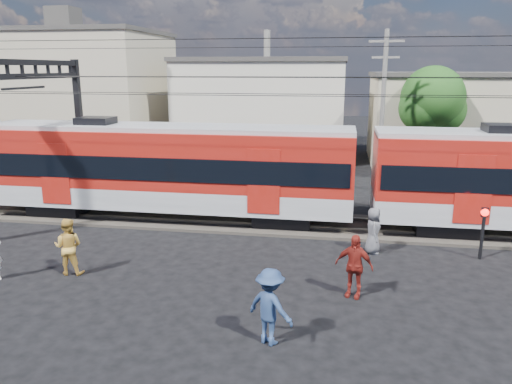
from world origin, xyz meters
TOP-DOWN VIEW (x-y plane):
  - ground at (0.00, 0.00)m, footprint 120.00×120.00m
  - track_bed at (0.00, 8.00)m, footprint 70.00×3.40m
  - rail_near at (0.00, 7.25)m, footprint 70.00×0.12m
  - rail_far at (0.00, 8.75)m, footprint 70.00×0.12m
  - commuter_train at (-3.31, 8.00)m, footprint 50.30×3.08m
  - catenary at (-8.65, 8.00)m, footprint 70.00×9.30m
  - building_west at (-17.00, 24.00)m, footprint 14.28×10.20m
  - building_midwest at (-2.00, 27.00)m, footprint 12.24×12.24m
  - building_mideast at (14.00, 24.00)m, footprint 16.32×10.20m
  - utility_pole_mid at (6.00, 15.00)m, footprint 1.80×0.24m
  - tree_near at (9.19, 18.09)m, footprint 3.82×3.64m
  - pedestrian_b at (-4.67, 1.58)m, footprint 1.00×0.83m
  - pedestrian_c at (2.38, -1.52)m, footprint 1.43×1.22m
  - pedestrian_d at (4.43, 1.44)m, footprint 1.21×0.76m
  - pedestrian_e at (5.18, 5.19)m, footprint 0.57×0.85m
  - crossing_signal at (8.90, 5.20)m, footprint 0.27×0.27m

SIDE VIEW (x-z plane):
  - ground at x=0.00m, z-range 0.00..0.00m
  - track_bed at x=0.00m, z-range 0.00..0.12m
  - rail_near at x=0.00m, z-range 0.12..0.24m
  - rail_far at x=0.00m, z-range 0.12..0.24m
  - pedestrian_e at x=5.18m, z-range 0.00..1.70m
  - pedestrian_b at x=-4.67m, z-range 0.00..1.88m
  - pedestrian_d at x=4.43m, z-range 0.00..1.91m
  - pedestrian_c at x=2.38m, z-range 0.00..1.93m
  - crossing_signal at x=8.90m, z-range 0.37..2.25m
  - commuter_train at x=-3.31m, z-range 0.31..4.49m
  - building_mideast at x=14.00m, z-range 0.01..6.31m
  - building_midwest at x=-2.00m, z-range 0.01..7.31m
  - utility_pole_mid at x=6.00m, z-range 0.28..8.78m
  - building_west at x=-17.00m, z-range 0.01..9.31m
  - tree_near at x=9.19m, z-range 1.30..8.02m
  - catenary at x=-8.65m, z-range 1.38..8.89m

